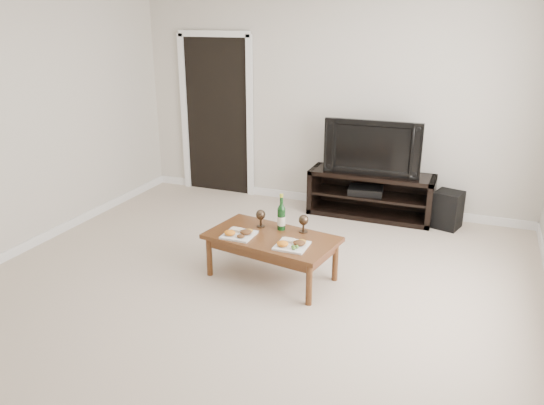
{
  "coord_description": "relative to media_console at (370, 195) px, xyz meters",
  "views": [
    {
      "loc": [
        1.75,
        -3.55,
        2.32
      ],
      "look_at": [
        0.06,
        0.68,
        0.7
      ],
      "focal_mm": 35.0,
      "sensor_mm": 36.0,
      "label": 1
    }
  ],
  "objects": [
    {
      "name": "floor",
      "position": [
        -0.61,
        -2.5,
        -0.28
      ],
      "size": [
        5.5,
        5.5,
        0.0
      ],
      "primitive_type": "plane",
      "color": "beige",
      "rests_on": "ground"
    },
    {
      "name": "back_wall",
      "position": [
        -0.61,
        0.27,
        1.02
      ],
      "size": [
        5.0,
        0.04,
        2.6
      ],
      "primitive_type": "cube",
      "color": "beige",
      "rests_on": "ground"
    },
    {
      "name": "doorway",
      "position": [
        -2.16,
        0.24,
        0.75
      ],
      "size": [
        0.9,
        0.02,
        2.05
      ],
      "primitive_type": "cube",
      "color": "black",
      "rests_on": "ground"
    },
    {
      "name": "media_console",
      "position": [
        0.0,
        0.0,
        0.0
      ],
      "size": [
        1.47,
        0.45,
        0.55
      ],
      "primitive_type": "cube",
      "color": "black",
      "rests_on": "ground"
    },
    {
      "name": "television",
      "position": [
        0.0,
        0.0,
        0.6
      ],
      "size": [
        1.12,
        0.18,
        0.64
      ],
      "primitive_type": "imported",
      "rotation": [
        0.0,
        0.0,
        0.03
      ],
      "color": "black",
      "rests_on": "media_console"
    },
    {
      "name": "av_receiver",
      "position": [
        -0.06,
        -0.01,
        0.05
      ],
      "size": [
        0.43,
        0.35,
        0.08
      ],
      "primitive_type": "cube",
      "rotation": [
        0.0,
        0.0,
        0.12
      ],
      "color": "black",
      "rests_on": "media_console"
    },
    {
      "name": "subwoofer",
      "position": [
        0.9,
        -0.03,
        -0.06
      ],
      "size": [
        0.35,
        0.35,
        0.43
      ],
      "primitive_type": "cube",
      "rotation": [
        0.0,
        0.0,
        -0.27
      ],
      "color": "black",
      "rests_on": "ground"
    },
    {
      "name": "coffee_table",
      "position": [
        -0.51,
        -1.93,
        -0.07
      ],
      "size": [
        1.26,
        0.82,
        0.42
      ],
      "primitive_type": "cube",
      "rotation": [
        0.0,
        0.0,
        -0.17
      ],
      "color": "#563618",
      "rests_on": "ground"
    },
    {
      "name": "plate_left",
      "position": [
        -0.79,
        -2.03,
        0.18
      ],
      "size": [
        0.27,
        0.27,
        0.07
      ],
      "primitive_type": "cube",
      "color": "white",
      "rests_on": "coffee_table"
    },
    {
      "name": "plate_right",
      "position": [
        -0.26,
        -2.08,
        0.18
      ],
      "size": [
        0.27,
        0.27,
        0.07
      ],
      "primitive_type": "cube",
      "color": "white",
      "rests_on": "coffee_table"
    },
    {
      "name": "wine_bottle",
      "position": [
        -0.48,
        -1.75,
        0.32
      ],
      "size": [
        0.07,
        0.07,
        0.35
      ],
      "primitive_type": "cylinder",
      "color": "#0F3713",
      "rests_on": "coffee_table"
    },
    {
      "name": "goblet_left",
      "position": [
        -0.69,
        -1.76,
        0.23
      ],
      "size": [
        0.09,
        0.09,
        0.17
      ],
      "primitive_type": null,
      "color": "#3D2F21",
      "rests_on": "coffee_table"
    },
    {
      "name": "goblet_right",
      "position": [
        -0.27,
        -1.74,
        0.23
      ],
      "size": [
        0.09,
        0.09,
        0.17
      ],
      "primitive_type": null,
      "color": "#3D2F21",
      "rests_on": "coffee_table"
    }
  ]
}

